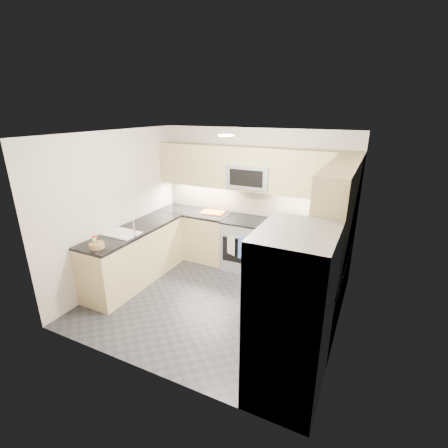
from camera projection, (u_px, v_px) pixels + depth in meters
floor at (214, 300)px, 5.03m from camera, size 3.60×3.20×0.00m
ceiling at (212, 134)px, 4.19m from camera, size 3.60×3.20×0.02m
wall_back at (254, 198)px, 5.96m from camera, size 3.60×0.02×2.50m
wall_front at (139, 274)px, 3.25m from camera, size 3.60×0.02×2.50m
wall_left at (117, 209)px, 5.35m from camera, size 0.02×3.20×2.50m
wall_right at (347, 247)px, 3.87m from camera, size 0.02×3.20×2.50m
base_cab_back_left at (195, 235)px, 6.43m from camera, size 1.42×0.60×0.90m
base_cab_back_right at (306, 255)px, 5.53m from camera, size 1.42×0.60×0.90m
base_cab_right at (317, 293)px, 4.39m from camera, size 0.60×1.70×0.90m
base_cab_peninsula at (135, 256)px, 5.49m from camera, size 0.60×2.00×0.90m
countertop_back_left at (195, 212)px, 6.27m from camera, size 1.42×0.63×0.04m
countertop_back_right at (308, 229)px, 5.37m from camera, size 1.42×0.63×0.04m
countertop_right at (321, 262)px, 4.23m from camera, size 0.63×1.70×0.04m
countertop_peninsula at (133, 230)px, 5.33m from camera, size 0.63×2.00×0.04m
upper_cab_back at (251, 169)px, 5.62m from camera, size 3.60×0.35×0.75m
upper_cab_right at (340, 194)px, 3.98m from camera, size 0.35×1.95×0.75m
backsplash_back at (253, 201)px, 5.98m from camera, size 3.60×0.01×0.51m
backsplash_right at (350, 238)px, 4.27m from camera, size 0.01×2.30×0.51m
gas_range at (246, 244)px, 5.96m from camera, size 0.76×0.65×0.91m
range_cooktop at (246, 221)px, 5.80m from camera, size 0.76×0.65×0.03m
oven_door_glass at (239, 251)px, 5.68m from camera, size 0.62×0.02×0.45m
oven_handle at (239, 237)px, 5.57m from camera, size 0.60×0.02×0.02m
microwave at (250, 176)px, 5.64m from camera, size 0.76×0.40×0.40m
microwave_door at (246, 178)px, 5.47m from camera, size 0.60×0.01×0.28m
refrigerator at (291, 317)px, 3.16m from camera, size 0.70×0.90×1.80m
fridge_handle_left at (249, 312)px, 3.14m from camera, size 0.02×0.02×1.20m
fridge_handle_right at (261, 294)px, 3.44m from camera, size 0.02×0.02×1.20m
sink_basin at (122, 238)px, 5.14m from camera, size 0.52×0.38×0.16m
faucet at (134, 228)px, 4.96m from camera, size 0.03×0.03×0.28m
utensil_bowl at (327, 227)px, 5.19m from camera, size 0.27×0.27×0.15m
cutting_board at (213, 212)px, 6.16m from camera, size 0.46×0.35×0.01m
fruit_basket at (97, 245)px, 4.60m from camera, size 0.25×0.25×0.08m
fruit_apple at (94, 238)px, 4.65m from camera, size 0.08×0.08×0.08m
fruit_pear at (94, 240)px, 4.59m from camera, size 0.06×0.06×0.06m
dish_towel_check at (231, 246)px, 5.66m from camera, size 0.17×0.08×0.33m
dish_towel_blue at (244, 248)px, 5.56m from camera, size 0.20×0.08×0.39m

